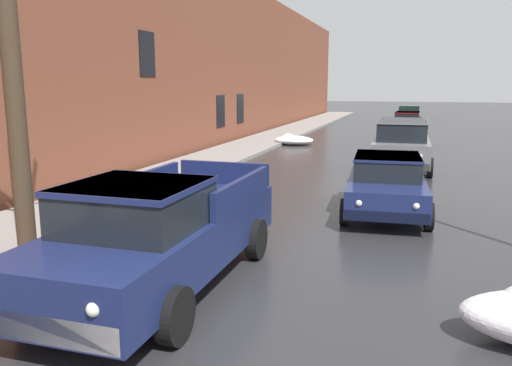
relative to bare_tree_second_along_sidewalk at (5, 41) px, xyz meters
The scene contains 11 objects.
left_sidewalk_slab 9.83m from the bare_tree_second_along_sidewalk, 97.51° to the left, with size 2.69×80.00×0.14m, color gray.
brick_townhouse_facade 9.54m from the bare_tree_second_along_sidewalk, 108.58° to the left, with size 0.63×80.00×8.63m.
snow_bank_near_corner_left 5.27m from the bare_tree_second_along_sidewalk, 79.59° to the left, with size 1.70×0.95×0.60m.
snow_bank_mid_block_left 19.02m from the bare_tree_second_along_sidewalk, 88.17° to the left, with size 2.04×1.50×0.57m.
bare_tree_second_along_sidewalk is the anchor object (origin of this frame).
pickup_truck_darkblue_approaching_near_lane 4.26m from the bare_tree_second_along_sidewalk, 10.59° to the right, with size 2.22×5.45×1.76m.
sedan_darkblue_parked_kerbside_close 8.53m from the bare_tree_second_along_sidewalk, 40.22° to the left, with size 2.15×3.95×1.42m.
suv_grey_parked_kerbside_mid 13.80m from the bare_tree_second_along_sidewalk, 62.59° to the left, with size 2.18×4.38×1.82m.
sedan_black_parked_far_down_block 20.39m from the bare_tree_second_along_sidewalk, 72.02° to the left, with size 2.13×4.20×1.42m.
sedan_maroon_queued_behind_truck 26.57m from the bare_tree_second_along_sidewalk, 76.55° to the left, with size 1.92×4.31×1.42m.
sedan_green_at_far_intersection 33.84m from the bare_tree_second_along_sidewalk, 79.54° to the left, with size 1.94×4.03×1.42m.
Camera 1 is at (2.05, 1.76, 3.07)m, focal length 35.85 mm.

